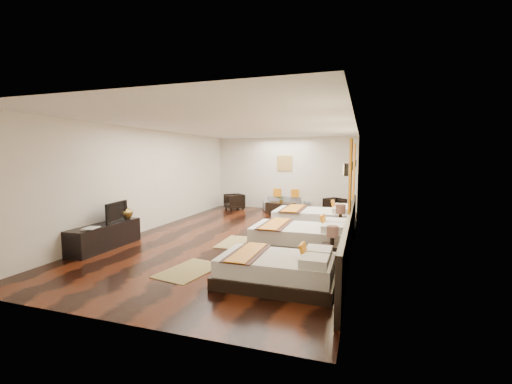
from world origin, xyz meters
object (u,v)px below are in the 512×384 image
(tv_console, at_px, (105,236))
(figurine, at_px, (125,211))
(bed_near, at_px, (278,270))
(book, at_px, (85,228))
(bed_mid, at_px, (301,238))
(nightstand_a, at_px, (332,254))
(tv, at_px, (113,212))
(sofa, at_px, (286,203))
(nightstand_b, at_px, (340,228))
(armchair_right, at_px, (335,206))
(bed_far, at_px, (315,219))
(armchair_left, at_px, (234,202))
(table_plant, at_px, (282,199))
(coffee_table, at_px, (281,208))

(tv_console, height_order, figurine, figurine)
(bed_near, distance_m, book, 4.22)
(bed_near, xyz_separation_m, bed_mid, (0.00, 2.07, 0.04))
(nightstand_a, height_order, tv, tv)
(tv, bearing_deg, sofa, -31.41)
(nightstand_a, xyz_separation_m, book, (-4.95, -0.74, 0.29))
(nightstand_b, bearing_deg, bed_mid, -123.37)
(bed_mid, height_order, tv, tv)
(figurine, bearing_deg, bed_mid, 7.14)
(tv, height_order, armchair_right, tv)
(tv_console, bearing_deg, book, -90.00)
(bed_far, xyz_separation_m, armchair_left, (-3.54, 2.73, 0.01))
(tv, height_order, table_plant, tv)
(tv, xyz_separation_m, figurine, (-0.05, 0.45, -0.05))
(bed_near, relative_size, armchair_left, 2.78)
(bed_near, distance_m, bed_mid, 2.07)
(bed_far, relative_size, figurine, 6.03)
(nightstand_b, distance_m, tv, 5.35)
(bed_near, height_order, bed_far, bed_far)
(bed_near, relative_size, coffee_table, 1.86)
(bed_far, distance_m, book, 5.74)
(bed_near, height_order, nightstand_b, nightstand_b)
(tv, height_order, armchair_left, tv)
(armchair_right, height_order, table_plant, table_plant)
(bed_far, bearing_deg, book, -137.05)
(tv_console, height_order, sofa, tv_console)
(figurine, xyz_separation_m, armchair_left, (0.66, 5.41, -0.43))
(book, bearing_deg, tv_console, 90.00)
(table_plant, bearing_deg, bed_mid, -70.99)
(book, distance_m, armchair_left, 6.68)
(tv_console, distance_m, sofa, 7.04)
(armchair_left, bearing_deg, bed_near, -18.86)
(nightstand_b, bearing_deg, table_plant, 124.89)
(bed_near, bearing_deg, nightstand_b, 76.81)
(nightstand_b, xyz_separation_m, figurine, (-4.95, -1.66, 0.43))
(bed_mid, distance_m, armchair_right, 5.03)
(bed_mid, height_order, tv_console, bed_mid)
(book, bearing_deg, nightstand_a, 8.53)
(bed_mid, bearing_deg, bed_far, 89.96)
(table_plant, bearing_deg, bed_far, -55.76)
(nightstand_a, relative_size, table_plant, 2.87)
(armchair_right, bearing_deg, table_plant, 151.02)
(bed_far, relative_size, tv, 2.77)
(bed_far, relative_size, book, 6.58)
(bed_far, xyz_separation_m, armchair_right, (0.30, 2.87, -0.01))
(nightstand_a, distance_m, book, 5.01)
(nightstand_b, bearing_deg, coffee_table, 125.00)
(coffee_table, bearing_deg, bed_near, -76.55)
(nightstand_a, bearing_deg, figurine, 174.37)
(bed_near, bearing_deg, armchair_left, 116.94)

